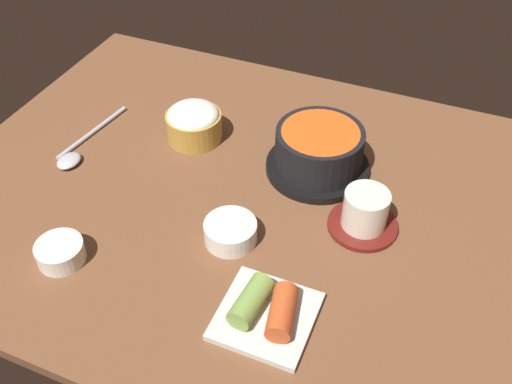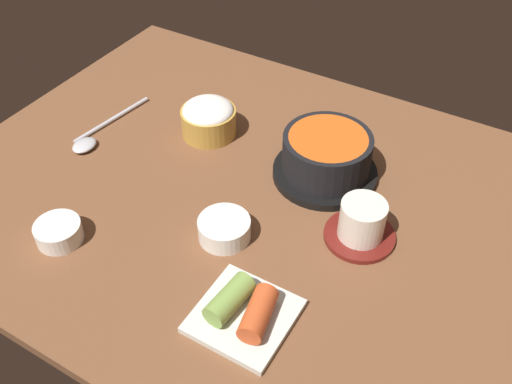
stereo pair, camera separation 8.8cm
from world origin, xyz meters
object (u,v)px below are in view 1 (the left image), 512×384
object	(u,v)px
stone_pot	(319,151)
kimchi_plate	(266,311)
banchan_cup_center	(231,231)
side_bowl_near	(60,252)
spoon	(78,150)
tea_cup_with_saucer	(365,212)
rice_bowl	(194,122)

from	to	relation	value
stone_pot	kimchi_plate	world-z (taller)	stone_pot
banchan_cup_center	kimchi_plate	size ratio (longest dim) A/B	0.64
kimchi_plate	side_bowl_near	world-z (taller)	kimchi_plate
kimchi_plate	spoon	size ratio (longest dim) A/B	0.62
banchan_cup_center	side_bowl_near	bearing A→B (deg)	-148.26
tea_cup_with_saucer	side_bowl_near	xyz separation A→B (cm)	(-38.01, -22.91, -1.41)
kimchi_plate	spoon	bearing A→B (deg)	156.08
stone_pot	banchan_cup_center	bearing A→B (deg)	-108.91
side_bowl_near	stone_pot	bearing A→B (deg)	50.00
side_bowl_near	spoon	bearing A→B (deg)	120.43
stone_pot	banchan_cup_center	size ratio (longest dim) A/B	2.21
stone_pot	side_bowl_near	bearing A→B (deg)	-130.00
stone_pot	kimchi_plate	size ratio (longest dim) A/B	1.41
side_bowl_near	spoon	world-z (taller)	side_bowl_near
kimchi_plate	spoon	xyz separation A→B (cm)	(-42.99, 19.07, -0.99)
rice_bowl	side_bowl_near	bearing A→B (deg)	-97.78
stone_pot	rice_bowl	xyz separation A→B (cm)	(-23.04, 0.02, -0.58)
rice_bowl	kimchi_plate	distance (cm)	40.57
rice_bowl	kimchi_plate	bearing A→B (deg)	-49.72
kimchi_plate	rice_bowl	bearing A→B (deg)	130.28
tea_cup_with_saucer	side_bowl_near	distance (cm)	44.40
kimchi_plate	spoon	distance (cm)	47.04
banchan_cup_center	spoon	distance (cm)	34.00
rice_bowl	tea_cup_with_saucer	distance (cm)	34.97
kimchi_plate	side_bowl_near	size ratio (longest dim) A/B	1.78
rice_bowl	tea_cup_with_saucer	xyz separation A→B (cm)	(33.53, -9.91, -0.34)
spoon	banchan_cup_center	bearing A→B (deg)	-13.93
rice_bowl	spoon	bearing A→B (deg)	-144.79
rice_bowl	tea_cup_with_saucer	world-z (taller)	same
banchan_cup_center	side_bowl_near	world-z (taller)	banchan_cup_center
banchan_cup_center	spoon	bearing A→B (deg)	166.07
banchan_cup_center	spoon	world-z (taller)	banchan_cup_center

